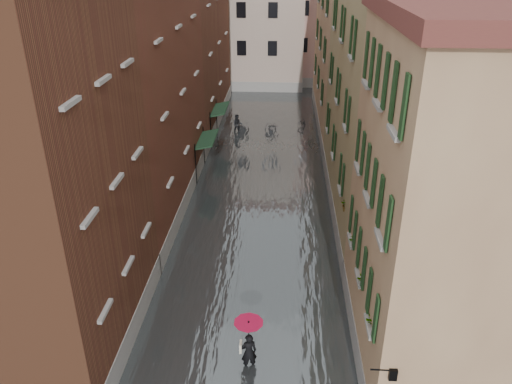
# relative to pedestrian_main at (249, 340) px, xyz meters

# --- Properties ---
(ground) EXTENTS (120.00, 120.00, 0.00)m
(ground) POSITION_rel_pedestrian_main_xyz_m (-0.28, 3.13, -1.31)
(ground) COLOR #545457
(ground) RESTS_ON ground
(floodwater) EXTENTS (10.00, 60.00, 0.20)m
(floodwater) POSITION_rel_pedestrian_main_xyz_m (-0.28, 16.13, -1.21)
(floodwater) COLOR #454B4D
(floodwater) RESTS_ON ground
(building_left_near) EXTENTS (6.00, 8.00, 13.00)m
(building_left_near) POSITION_rel_pedestrian_main_xyz_m (-7.28, 1.13, 5.19)
(building_left_near) COLOR brown
(building_left_near) RESTS_ON ground
(building_left_mid) EXTENTS (6.00, 14.00, 12.50)m
(building_left_mid) POSITION_rel_pedestrian_main_xyz_m (-7.28, 12.13, 4.94)
(building_left_mid) COLOR #5A281C
(building_left_mid) RESTS_ON ground
(building_left_far) EXTENTS (6.00, 16.00, 14.00)m
(building_left_far) POSITION_rel_pedestrian_main_xyz_m (-7.28, 27.13, 5.69)
(building_left_far) COLOR brown
(building_left_far) RESTS_ON ground
(building_right_near) EXTENTS (6.00, 8.00, 11.50)m
(building_right_near) POSITION_rel_pedestrian_main_xyz_m (6.72, 1.13, 4.44)
(building_right_near) COLOR #986E4E
(building_right_near) RESTS_ON ground
(building_right_mid) EXTENTS (6.00, 14.00, 13.00)m
(building_right_mid) POSITION_rel_pedestrian_main_xyz_m (6.72, 12.13, 5.19)
(building_right_mid) COLOR #9D8B5F
(building_right_mid) RESTS_ON ground
(building_right_far) EXTENTS (6.00, 16.00, 11.50)m
(building_right_far) POSITION_rel_pedestrian_main_xyz_m (6.72, 27.13, 4.44)
(building_right_far) COLOR #986E4E
(building_right_far) RESTS_ON ground
(building_end_cream) EXTENTS (12.00, 9.00, 13.00)m
(building_end_cream) POSITION_rel_pedestrian_main_xyz_m (-3.28, 41.13, 5.19)
(building_end_cream) COLOR #B29F8D
(building_end_cream) RESTS_ON ground
(building_end_pink) EXTENTS (10.00, 9.00, 12.00)m
(building_end_pink) POSITION_rel_pedestrian_main_xyz_m (5.72, 43.13, 4.69)
(building_end_pink) COLOR tan
(building_end_pink) RESTS_ON ground
(awning_near) EXTENTS (1.09, 3.28, 2.80)m
(awning_near) POSITION_rel_pedestrian_main_xyz_m (-3.77, 16.15, 1.17)
(awning_near) COLOR #16331E
(awning_near) RESTS_ON ground
(awning_far) EXTENTS (1.09, 3.39, 2.80)m
(awning_far) POSITION_rel_pedestrian_main_xyz_m (-3.76, 22.61, 1.17)
(awning_far) COLOR #16331E
(awning_far) RESTS_ON ground
(wall_lantern) EXTENTS (0.71, 0.22, 0.35)m
(wall_lantern) POSITION_rel_pedestrian_main_xyz_m (4.05, -2.87, 1.70)
(wall_lantern) COLOR black
(wall_lantern) RESTS_ON ground
(window_planters) EXTENTS (0.59, 8.41, 0.84)m
(window_planters) POSITION_rel_pedestrian_main_xyz_m (3.84, 2.40, 2.20)
(window_planters) COLOR brown
(window_planters) RESTS_ON ground
(pedestrian_main) EXTENTS (1.00, 1.00, 2.06)m
(pedestrian_main) POSITION_rel_pedestrian_main_xyz_m (0.00, 0.00, 0.00)
(pedestrian_main) COLOR black
(pedestrian_main) RESTS_ON ground
(pedestrian_far) EXTENTS (0.80, 0.64, 1.60)m
(pedestrian_far) POSITION_rel_pedestrian_main_xyz_m (-2.62, 24.32, -0.51)
(pedestrian_far) COLOR black
(pedestrian_far) RESTS_ON ground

